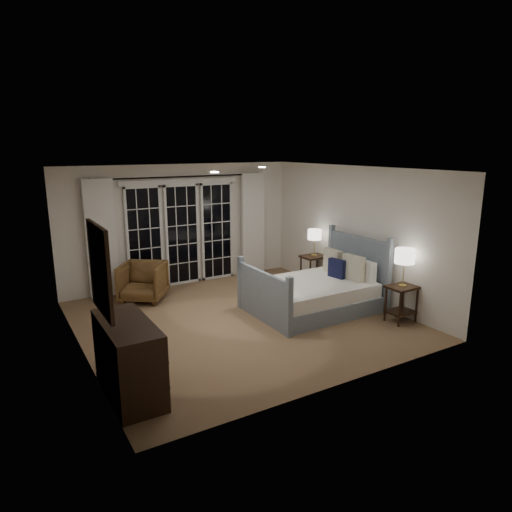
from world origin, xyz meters
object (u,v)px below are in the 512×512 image
lamp_left (405,256)px  armchair (143,282)px  nightstand_right (314,266)px  bed (316,292)px  dresser (129,358)px  nightstand_left (401,298)px  lamp_right (315,235)px

lamp_left → armchair: 4.72m
nightstand_right → armchair: size_ratio=0.81×
bed → nightstand_right: 1.41m
lamp_left → dresser: 4.55m
nightstand_left → nightstand_right: bearing=90.6°
bed → nightstand_left: size_ratio=3.45×
armchair → dresser: 3.42m
bed → lamp_left: 1.67m
bed → lamp_right: (0.83, 1.14, 0.77)m
nightstand_left → lamp_right: size_ratio=1.13×
bed → dresser: (-3.65, -1.16, 0.13)m
armchair → lamp_left: bearing=-8.2°
armchair → bed: bearing=-3.7°
bed → armchair: 3.23m
lamp_left → armchair: lamp_left is taller
lamp_right → dresser: size_ratio=0.43×
bed → dresser: size_ratio=1.68×
bed → armchair: bearing=140.4°
armchair → nightstand_left: bearing=-8.2°
nightstand_left → armchair: size_ratio=0.77×
bed → dresser: bearing=-162.4°
lamp_left → lamp_right: size_ratio=1.14×
lamp_left → bed: bearing=125.8°
nightstand_left → nightstand_right: (-0.02, 2.32, 0.02)m
nightstand_left → lamp_right: (-0.02, 2.32, 0.68)m
nightstand_right → lamp_right: bearing=7.1°
nightstand_right → lamp_right: (0.00, 0.00, 0.66)m
nightstand_right → bed: bearing=-126.2°
dresser → bed: bearing=17.6°
bed → nightstand_right: bed is taller
nightstand_left → lamp_right: lamp_right is taller
dresser → nightstand_left: bearing=-0.3°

